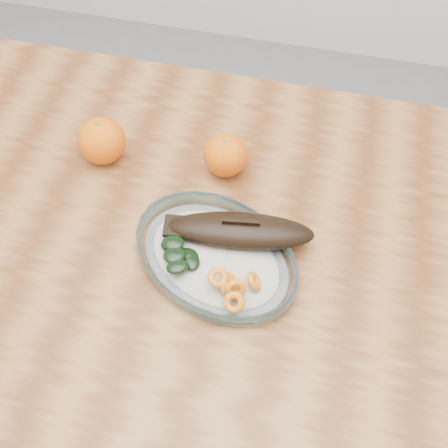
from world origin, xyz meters
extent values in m
plane|color=slate|center=(0.00, 0.00, 0.00)|extent=(3.00, 3.00, 0.00)
cube|color=brown|center=(0.00, 0.00, 0.73)|extent=(1.20, 0.80, 0.04)
cylinder|color=brown|center=(-0.54, 0.34, 0.35)|extent=(0.06, 0.06, 0.71)
cylinder|color=brown|center=(0.54, 0.34, 0.35)|extent=(0.06, 0.06, 0.71)
ellipsoid|color=white|center=(0.09, -0.05, 0.76)|extent=(0.62, 0.55, 0.01)
torus|color=#80BAC7|center=(0.09, -0.05, 0.77)|extent=(0.68, 0.68, 0.03)
ellipsoid|color=white|center=(0.09, -0.05, 0.77)|extent=(0.55, 0.48, 0.02)
ellipsoid|color=black|center=(0.12, 0.00, 0.80)|extent=(0.25, 0.10, 0.04)
ellipsoid|color=black|center=(0.12, 0.00, 0.79)|extent=(0.21, 0.09, 0.02)
cube|color=black|center=(0.02, -0.02, 0.80)|extent=(0.05, 0.05, 0.01)
cube|color=black|center=(0.12, 0.00, 0.82)|extent=(0.06, 0.01, 0.02)
torus|color=#D2550F|center=(0.13, -0.10, 0.79)|extent=(0.05, 0.05, 0.03)
torus|color=#D2550F|center=(0.13, -0.10, 0.79)|extent=(0.05, 0.04, 0.04)
torus|color=#D2550F|center=(0.12, -0.10, 0.79)|extent=(0.03, 0.04, 0.04)
torus|color=#D2550F|center=(0.16, -0.08, 0.79)|extent=(0.03, 0.04, 0.04)
torus|color=#D2550F|center=(0.14, -0.11, 0.79)|extent=(0.04, 0.04, 0.03)
torus|color=#D2550F|center=(0.13, -0.10, 0.79)|extent=(0.04, 0.04, 0.03)
torus|color=#D2550F|center=(0.14, -0.13, 0.81)|extent=(0.05, 0.04, 0.03)
torus|color=#D2550F|center=(0.14, -0.11, 0.81)|extent=(0.03, 0.04, 0.04)
torus|color=#D2550F|center=(0.11, -0.10, 0.81)|extent=(0.05, 0.05, 0.02)
ellipsoid|color=black|center=(0.06, -0.07, 0.79)|extent=(0.04, 0.05, 0.01)
ellipsoid|color=black|center=(0.03, -0.06, 0.79)|extent=(0.04, 0.04, 0.01)
ellipsoid|color=black|center=(0.05, -0.06, 0.79)|extent=(0.04, 0.04, 0.01)
ellipsoid|color=black|center=(0.02, -0.05, 0.79)|extent=(0.04, 0.03, 0.01)
ellipsoid|color=black|center=(0.03, -0.07, 0.79)|extent=(0.03, 0.04, 0.01)
ellipsoid|color=black|center=(0.03, -0.07, 0.80)|extent=(0.05, 0.04, 0.01)
ellipsoid|color=black|center=(0.03, -0.05, 0.80)|extent=(0.04, 0.03, 0.01)
ellipsoid|color=black|center=(0.04, -0.09, 0.80)|extent=(0.04, 0.04, 0.01)
sphere|color=#FF5F05|center=(-0.16, 0.12, 0.79)|extent=(0.09, 0.09, 0.09)
sphere|color=#FF5F05|center=(0.07, 0.14, 0.79)|extent=(0.08, 0.08, 0.08)
camera|label=1|loc=(0.21, -0.50, 1.54)|focal=45.00mm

